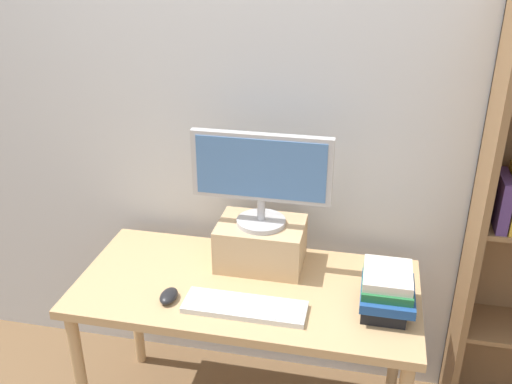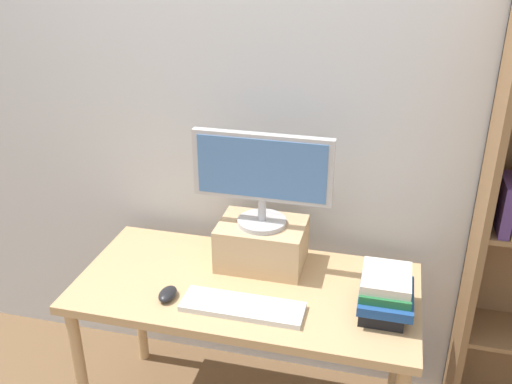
% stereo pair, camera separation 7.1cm
% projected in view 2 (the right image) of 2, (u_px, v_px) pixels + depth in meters
% --- Properties ---
extents(back_wall, '(7.00, 0.08, 2.60)m').
position_uv_depth(back_wall, '(273.00, 115.00, 2.43)').
color(back_wall, silver).
rests_on(back_wall, ground_plane).
extents(desk, '(1.35, 0.65, 0.74)m').
position_uv_depth(desk, '(246.00, 302.00, 2.31)').
color(desk, tan).
rests_on(desk, ground_plane).
extents(riser_box, '(0.35, 0.26, 0.19)m').
position_uv_depth(riser_box, '(262.00, 244.00, 2.37)').
color(riser_box, tan).
rests_on(riser_box, desk).
extents(computer_monitor, '(0.56, 0.20, 0.39)m').
position_uv_depth(computer_monitor, '(262.00, 175.00, 2.24)').
color(computer_monitor, '#B7B7BA').
rests_on(computer_monitor, riser_box).
extents(keyboard, '(0.46, 0.14, 0.02)m').
position_uv_depth(keyboard, '(243.00, 307.00, 2.12)').
color(keyboard, silver).
rests_on(keyboard, desk).
extents(computer_mouse, '(0.06, 0.10, 0.04)m').
position_uv_depth(computer_mouse, '(168.00, 294.00, 2.18)').
color(computer_mouse, black).
rests_on(computer_mouse, desk).
extents(book_stack, '(0.19, 0.25, 0.16)m').
position_uv_depth(book_stack, '(385.00, 293.00, 2.08)').
color(book_stack, black).
rests_on(book_stack, desk).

